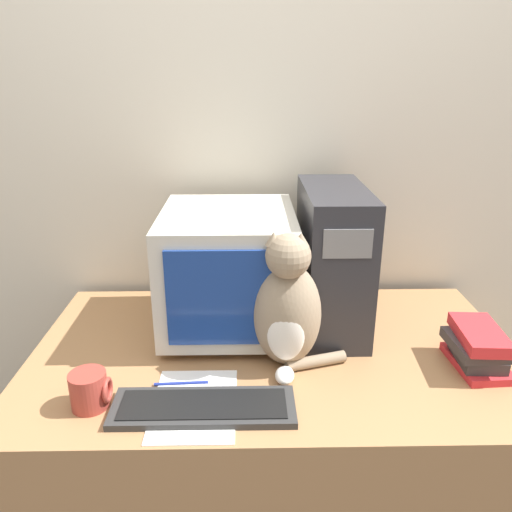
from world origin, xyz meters
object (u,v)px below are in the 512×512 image
object	(u,v)px
book_stack	(477,348)
crt_monitor	(229,269)
computer_tower	(332,259)
keyboard	(204,407)
mug	(90,390)
pen	(181,383)
cat	(288,309)

from	to	relation	value
book_stack	crt_monitor	bearing A→B (deg)	159.72
crt_monitor	computer_tower	bearing A→B (deg)	1.95
keyboard	mug	xyz separation A→B (m)	(-0.28, 0.02, 0.04)
computer_tower	mug	xyz separation A→B (m)	(-0.67, -0.43, -0.18)
computer_tower	pen	xyz separation A→B (m)	(-0.45, -0.35, -0.22)
computer_tower	book_stack	distance (m)	0.49
cat	mug	distance (m)	0.55
computer_tower	pen	size ratio (longest dim) A/B	3.16
book_stack	pen	distance (m)	0.83
computer_tower	keyboard	xyz separation A→B (m)	(-0.38, -0.45, -0.22)
crt_monitor	pen	bearing A→B (deg)	-109.92
keyboard	mug	bearing A→B (deg)	175.32
pen	mug	distance (m)	0.24
computer_tower	book_stack	world-z (taller)	computer_tower
keyboard	cat	bearing A→B (deg)	43.29
crt_monitor	computer_tower	distance (m)	0.33
cat	pen	distance (m)	0.35
cat	pen	size ratio (longest dim) A/B	2.79
computer_tower	crt_monitor	bearing A→B (deg)	-178.05
book_stack	pen	size ratio (longest dim) A/B	1.47
computer_tower	pen	distance (m)	0.61
computer_tower	cat	world-z (taller)	computer_tower
computer_tower	mug	distance (m)	0.81
pen	crt_monitor	bearing A→B (deg)	70.08
book_stack	pen	bearing A→B (deg)	-174.99
book_stack	mug	world-z (taller)	book_stack
cat	pen	world-z (taller)	cat
mug	computer_tower	bearing A→B (deg)	32.89
crt_monitor	cat	world-z (taller)	cat
book_stack	mug	size ratio (longest dim) A/B	2.16
computer_tower	keyboard	distance (m)	0.63
keyboard	pen	size ratio (longest dim) A/B	3.15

